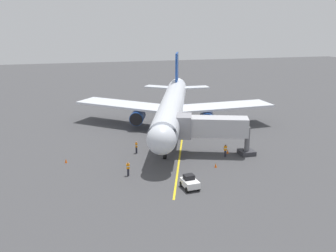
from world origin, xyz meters
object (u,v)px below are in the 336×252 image
Objects in this scene: jet_bridge at (206,127)px; safety_cone_nose_left at (216,165)px; safety_cone_wing_starboard at (239,150)px; airplane at (172,107)px; safety_cone_nose_right at (228,151)px; tug_near_nose at (190,182)px; ground_crew_marshaller at (128,169)px; safety_cone_wing_port at (66,161)px; ground_crew_wing_walker at (136,147)px; ground_crew_loader at (225,150)px.

safety_cone_nose_left is (0.49, 5.28, -3.49)m from jet_bridge.
jet_bridge is 5.94m from safety_cone_wing_starboard.
airplane is 71.31× the size of safety_cone_nose_left.
safety_cone_nose_right is (-3.03, 0.70, -3.49)m from jet_bridge.
safety_cone_nose_left is at bearing -133.96° from tug_near_nose.
safety_cone_nose_right and safety_cone_wing_starboard have the same top height.
safety_cone_wing_port is (7.12, -6.24, -0.61)m from ground_crew_marshaller.
safety_cone_wing_port is at bearing -3.98° from safety_cone_wing_starboard.
ground_crew_marshaller is at bearing 60.45° from airplane.
ground_crew_wing_walker is (9.16, -2.48, -2.88)m from jet_bridge.
ground_crew_wing_walker is 14.28m from safety_cone_wing_starboard.
jet_bridge is at bearing 96.83° from airplane.
ground_crew_wing_walker is 1.00× the size of ground_crew_loader.
ground_crew_marshaller reaches higher than safety_cone_wing_port.
ground_crew_marshaller is at bearing 73.20° from ground_crew_wing_walker.
airplane is at bearing -127.71° from ground_crew_wing_walker.
ground_crew_wing_walker is 3.11× the size of safety_cone_wing_port.
safety_cone_wing_port is (9.45, 1.47, -0.61)m from ground_crew_wing_walker.
ground_crew_wing_walker is at bearing -12.55° from safety_cone_wing_starboard.
jet_bridge is at bearing 164.85° from ground_crew_wing_walker.
tug_near_nose is 4.46× the size of safety_cone_wing_starboard.
ground_crew_loader is at bearing -127.99° from safety_cone_nose_left.
safety_cone_nose_right is at bearing 2.58° from safety_cone_wing_starboard.
safety_cone_nose_left is 1.00× the size of safety_cone_wing_port.
ground_crew_marshaller is at bearing 24.52° from jet_bridge.
jet_bridge is 6.65× the size of ground_crew_loader.
jet_bridge is 4.63× the size of tug_near_nose.
ground_crew_wing_walker and ground_crew_loader have the same top height.
airplane reaches higher than jet_bridge.
tug_near_nose is (-5.97, 5.25, -0.18)m from ground_crew_marshaller.
airplane is 15.99× the size of tug_near_nose.
safety_cone_nose_left is at bearing 52.01° from ground_crew_loader.
safety_cone_nose_right is at bearing -131.11° from tug_near_nose.
ground_crew_marshaller is 9.49m from safety_cone_wing_port.
airplane is 15.05m from ground_crew_loader.
safety_cone_nose_left is 19.18m from safety_cone_wing_port.
jet_bridge is at bearing -13.01° from safety_cone_nose_right.
tug_near_nose is (7.70, 8.63, -0.18)m from ground_crew_loader.
airplane is at bearing -64.34° from safety_cone_wing_starboard.
safety_cone_wing_starboard is (-2.59, -1.24, -0.61)m from ground_crew_loader.
airplane is at bearing -75.58° from ground_crew_loader.
safety_cone_nose_right is at bearing 109.00° from airplane.
airplane reaches higher than tug_near_nose.
safety_cone_wing_port is at bearing -19.11° from safety_cone_nose_left.
ground_crew_marshaller is at bearing 13.90° from ground_crew_loader.
safety_cone_nose_right is at bearing -162.63° from ground_crew_marshaller.
airplane reaches higher than safety_cone_nose_left.
jet_bridge is 4.06m from ground_crew_loader.
tug_near_nose is at bearing 138.70° from ground_crew_marshaller.
airplane is at bearing -99.99° from tug_near_nose.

